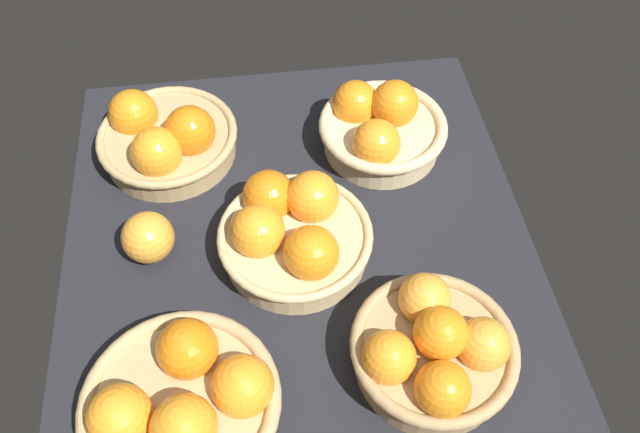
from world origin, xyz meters
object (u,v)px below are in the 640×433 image
at_px(basket_center, 292,231).
at_px(basket_near_left, 434,350).
at_px(basket_near_right, 380,127).
at_px(basket_far_right, 166,138).
at_px(loose_orange_front_gap, 148,237).
at_px(basket_far_left, 183,401).

bearing_deg(basket_center, basket_near_left, -143.03).
relative_size(basket_near_right, basket_far_right, 0.92).
bearing_deg(loose_orange_front_gap, basket_center, -95.21).
distance_m(basket_near_right, basket_near_left, 0.41).
relative_size(basket_near_left, basket_far_left, 0.86).
distance_m(basket_center, basket_near_right, 0.26).
xyz_separation_m(basket_center, basket_near_left, (-0.22, -0.16, 0.00)).
bearing_deg(basket_center, basket_far_left, 145.76).
distance_m(basket_near_right, basket_far_right, 0.36).
relative_size(basket_near_right, loose_orange_front_gap, 2.77).
bearing_deg(basket_near_right, basket_far_left, 142.53).
relative_size(basket_far_right, basket_far_left, 0.93).
bearing_deg(basket_near_left, basket_center, 36.97).
height_order(basket_center, loose_orange_front_gap, basket_center).
bearing_deg(basket_near_right, basket_far_right, 85.81).
distance_m(basket_far_right, loose_orange_front_gap, 0.20).
xyz_separation_m(basket_center, basket_near_right, (0.19, -0.17, 0.00)).
height_order(basket_near_right, basket_far_right, basket_near_right).
xyz_separation_m(basket_center, loose_orange_front_gap, (0.02, 0.21, -0.00)).
distance_m(basket_near_left, basket_far_right, 0.56).
bearing_deg(basket_far_right, basket_center, -139.28).
relative_size(basket_near_right, basket_near_left, 0.99).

